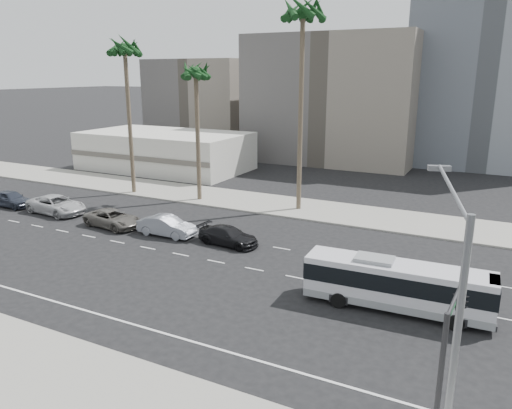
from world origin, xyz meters
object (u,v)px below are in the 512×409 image
Objects in this scene: traffic_signal at (459,306)px; palm_far at (125,52)px; car_d at (56,205)px; car_a at (228,236)px; car_c at (113,219)px; streetlight_corner at (452,333)px; palm_near at (303,17)px; palm_mid at (196,75)px; city_bus at (397,284)px; car_e at (11,199)px; car_b at (167,226)px.

palm_far is (-34.76, 22.95, 10.03)m from traffic_signal.
car_a is at bearing -86.77° from car_d.
car_c reaches higher than car_a.
palm_far is (-34.81, 26.36, 9.33)m from streetlight_corner.
palm_mid is (-10.48, -1.26, -4.86)m from palm_near.
city_bus is 9.63m from traffic_signal.
car_e reaches higher than car_c.
car_c is 31.19m from traffic_signal.
palm_far is at bearing -174.14° from palm_near.
traffic_signal is at bearing -56.96° from palm_near.
car_a is 0.81× the size of car_d.
traffic_signal is 32.23m from palm_near.
car_e is at bearing 94.97° from car_a.
car_d reaches higher than car_a.
car_a is 1.02× the size of car_e.
car_c is 32.87m from streetlight_corner.
palm_mid is at bearing 116.45° from streetlight_corner.
car_b is at bearing 163.88° from city_bus.
city_bus reaches higher than car_d.
car_e is (-38.16, 4.76, -0.71)m from city_bus.
streetlight_corner is at bearing -111.48° from car_d.
palm_near is at bearing 124.57° from city_bus.
palm_far is at bearing -36.11° from car_e.
car_c is at bearing -92.00° from car_d.
car_c is at bearing -134.66° from palm_near.
car_b is 5.51m from car_c.
palm_near is at bearing 5.86° from palm_far.
car_c is at bearing -98.18° from palm_mid.
traffic_signal is 0.41× the size of palm_mid.
car_e is at bearing 88.61° from car_b.
car_e is 0.83× the size of traffic_signal.
car_b is at bearing -69.85° from palm_mid.
traffic_signal is 36.43m from palm_mid.
palm_mid reaches higher than car_d.
streetlight_corner is (41.82, -16.49, 4.66)m from car_e.
car_d is 1.27× the size of car_e.
car_e is (-13.54, 0.41, 0.07)m from car_c.
car_c is (-11.00, -0.62, 0.04)m from car_a.
streetlight_corner reaches higher than car_d.
traffic_signal reaches higher than car_b.
palm_mid is (-23.04, 15.28, 11.00)m from city_bus.
city_bus is at bearing 89.11° from streetlight_corner.
car_d is 18.01m from palm_mid.
car_d is at bearing -87.49° from car_e.
car_b is at bearing -39.87° from palm_far.
palm_mid reaches higher than car_a.
car_d is 39.91m from streetlight_corner.
palm_far is (-12.04, 10.05, 13.99)m from car_b.
city_bus is at bearing -95.35° from car_d.
car_a is 18.30m from palm_mid.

